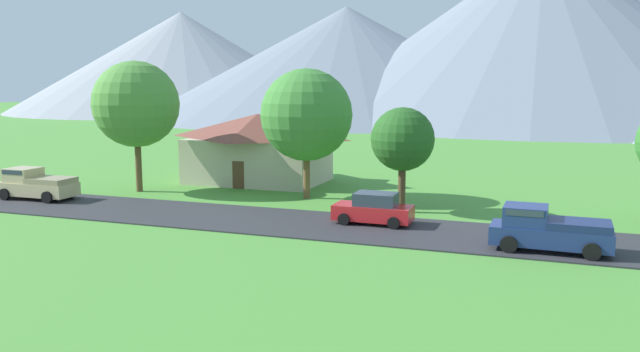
% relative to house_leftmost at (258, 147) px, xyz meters
% --- Properties ---
extents(road_strip, '(160.00, 6.47, 0.08)m').
position_rel_house_leftmost_xyz_m(road_strip, '(13.08, -12.60, -2.68)').
color(road_strip, '#2D2D33').
rests_on(road_strip, ground).
extents(mountain_far_east_ridge, '(91.14, 91.14, 24.23)m').
position_rel_house_leftmost_xyz_m(mountain_far_east_ridge, '(-21.23, 90.74, 9.39)').
color(mountain_far_east_ridge, slate).
rests_on(mountain_far_east_ridge, ground).
extents(mountain_west_ridge, '(102.11, 102.11, 35.06)m').
position_rel_house_leftmost_xyz_m(mountain_west_ridge, '(18.96, 93.90, 14.81)').
color(mountain_west_ridge, slate).
rests_on(mountain_west_ridge, ground).
extents(mountain_central_ridge, '(90.98, 90.98, 26.74)m').
position_rel_house_leftmost_xyz_m(mountain_central_ridge, '(-73.64, 107.65, 10.65)').
color(mountain_central_ridge, '#8E939E').
rests_on(mountain_central_ridge, ground).
extents(house_leftmost, '(10.67, 7.33, 5.26)m').
position_rel_house_leftmost_xyz_m(house_leftmost, '(0.00, 0.00, 0.00)').
color(house_leftmost, beige).
rests_on(house_leftmost, ground).
extents(tree_near_left, '(6.02, 6.02, 8.53)m').
position_rel_house_leftmost_xyz_m(tree_near_left, '(6.00, -5.26, 2.79)').
color(tree_near_left, brown).
rests_on(tree_near_left, ground).
extents(tree_left_of_center, '(5.96, 5.96, 9.11)m').
position_rel_house_leftmost_xyz_m(tree_left_of_center, '(-6.06, -6.77, 3.39)').
color(tree_left_of_center, brown).
rests_on(tree_left_of_center, ground).
extents(tree_right_of_center, '(3.72, 3.72, 6.19)m').
position_rel_house_leftmost_xyz_m(tree_right_of_center, '(12.91, -7.64, 1.58)').
color(tree_right_of_center, '#4C3823').
rests_on(tree_right_of_center, ground).
extents(parked_car_red_mid_west, '(4.21, 2.09, 1.68)m').
position_rel_house_leftmost_xyz_m(parked_car_red_mid_west, '(12.24, -11.49, -1.86)').
color(parked_car_red_mid_west, red).
rests_on(parked_car_red_mid_west, road_strip).
extents(pickup_truck_sand_west_side, '(5.24, 2.40, 1.99)m').
position_rel_house_leftmost_xyz_m(pickup_truck_sand_west_side, '(-10.44, -11.84, -1.66)').
color(pickup_truck_sand_west_side, '#C6B284').
rests_on(pickup_truck_sand_west_side, road_strip).
extents(pickup_truck_navy_east_side, '(5.26, 2.44, 1.99)m').
position_rel_house_leftmost_xyz_m(pickup_truck_navy_east_side, '(21.00, -14.18, -1.66)').
color(pickup_truck_navy_east_side, navy).
rests_on(pickup_truck_navy_east_side, road_strip).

